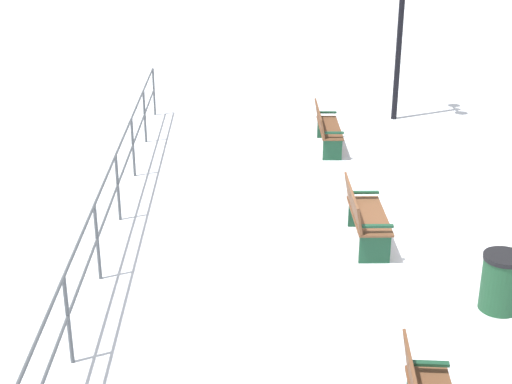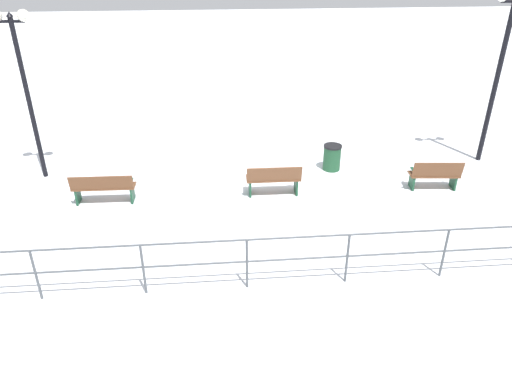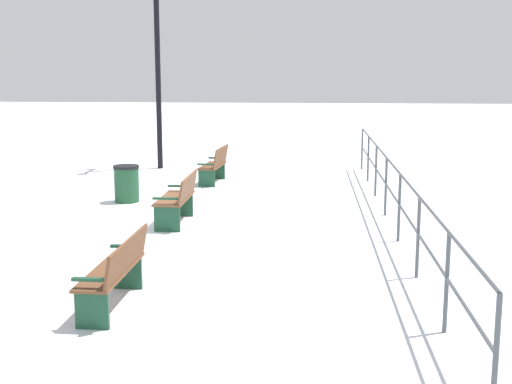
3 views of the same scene
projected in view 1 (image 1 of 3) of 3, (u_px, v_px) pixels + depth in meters
The scene contains 5 objects.
ground_plane at pixel (368, 243), 11.79m from camera, with size 80.00×80.00×0.00m, color white.
bench_second at pixel (364, 216), 11.61m from camera, with size 0.59×1.48×0.92m.
bench_third at pixel (326, 127), 15.78m from camera, with size 0.52×1.64×0.87m.
waterfront_railing at pixel (108, 201), 11.40m from camera, with size 0.05×14.17×1.15m.
trash_bin at pixel (501, 282), 9.85m from camera, with size 0.55×0.55×0.79m.
Camera 1 is at (-2.04, -10.54, 5.25)m, focal length 53.16 mm.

